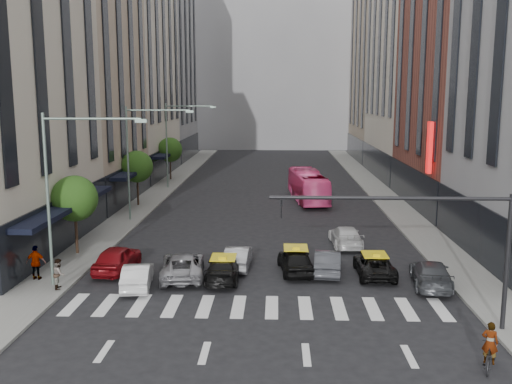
# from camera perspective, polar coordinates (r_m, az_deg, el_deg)

# --- Properties ---
(ground) EXTENTS (160.00, 160.00, 0.00)m
(ground) POSITION_cam_1_polar(r_m,az_deg,el_deg) (26.45, 0.22, -12.60)
(ground) COLOR black
(ground) RESTS_ON ground
(sidewalk_left) EXTENTS (3.00, 96.00, 0.15)m
(sidewalk_left) POSITION_cam_1_polar(r_m,az_deg,el_deg) (56.71, -10.44, -0.58)
(sidewalk_left) COLOR slate
(sidewalk_left) RESTS_ON ground
(sidewalk_right) EXTENTS (3.00, 96.00, 0.15)m
(sidewalk_right) POSITION_cam_1_polar(r_m,az_deg,el_deg) (56.38, 13.03, -0.73)
(sidewalk_right) COLOR slate
(sidewalk_right) RESTS_ON ground
(building_left_b) EXTENTS (8.00, 16.00, 24.00)m
(building_left_b) POSITION_cam_1_polar(r_m,az_deg,el_deg) (55.43, -16.95, 11.32)
(building_left_b) COLOR tan
(building_left_b) RESTS_ON ground
(building_left_c) EXTENTS (8.00, 20.00, 36.00)m
(building_left_c) POSITION_cam_1_polar(r_m,az_deg,el_deg) (73.11, -12.46, 15.74)
(building_left_c) COLOR beige
(building_left_c) RESTS_ON ground
(building_left_d) EXTENTS (8.00, 18.00, 30.00)m
(building_left_d) POSITION_cam_1_polar(r_m,az_deg,el_deg) (91.35, -9.35, 12.69)
(building_left_d) COLOR gray
(building_left_d) RESTS_ON ground
(building_right_b) EXTENTS (8.00, 18.00, 26.00)m
(building_right_b) POSITION_cam_1_polar(r_m,az_deg,el_deg) (54.03, 20.04, 12.27)
(building_right_b) COLOR brown
(building_right_b) RESTS_ON ground
(building_right_c) EXTENTS (8.00, 20.00, 40.00)m
(building_right_c) POSITION_cam_1_polar(r_m,az_deg,el_deg) (72.98, 15.64, 17.20)
(building_right_c) COLOR beige
(building_right_c) RESTS_ON ground
(building_right_d) EXTENTS (8.00, 18.00, 28.00)m
(building_right_d) POSITION_cam_1_polar(r_m,az_deg,el_deg) (91.00, 12.66, 11.97)
(building_right_d) COLOR tan
(building_right_d) RESTS_ON ground
(building_far) EXTENTS (30.00, 10.00, 36.00)m
(building_far) POSITION_cam_1_polar(r_m,az_deg,el_deg) (109.75, 1.75, 13.86)
(building_far) COLOR gray
(building_far) RESTS_ON ground
(tree_near) EXTENTS (2.88, 2.88, 4.95)m
(tree_near) POSITION_cam_1_polar(r_m,az_deg,el_deg) (37.24, -17.69, -0.63)
(tree_near) COLOR black
(tree_near) RESTS_ON sidewalk_left
(tree_mid) EXTENTS (2.88, 2.88, 4.95)m
(tree_mid) POSITION_cam_1_polar(r_m,az_deg,el_deg) (52.40, -11.82, 2.50)
(tree_mid) COLOR black
(tree_mid) RESTS_ON sidewalk_left
(tree_far) EXTENTS (2.88, 2.88, 4.95)m
(tree_far) POSITION_cam_1_polar(r_m,az_deg,el_deg) (67.94, -8.60, 4.20)
(tree_far) COLOR black
(tree_far) RESTS_ON sidewalk_left
(streetlamp_near) EXTENTS (5.38, 0.25, 9.00)m
(streetlamp_near) POSITION_cam_1_polar(r_m,az_deg,el_deg) (30.74, -18.57, 1.47)
(streetlamp_near) COLOR gray
(streetlamp_near) RESTS_ON sidewalk_left
(streetlamp_mid) EXTENTS (5.38, 0.25, 9.00)m
(streetlamp_mid) POSITION_cam_1_polar(r_m,az_deg,el_deg) (45.95, -11.57, 4.35)
(streetlamp_mid) COLOR gray
(streetlamp_mid) RESTS_ON sidewalk_left
(streetlamp_far) EXTENTS (5.38, 0.25, 9.00)m
(streetlamp_far) POSITION_cam_1_polar(r_m,az_deg,el_deg) (61.56, -8.07, 5.76)
(streetlamp_far) COLOR gray
(streetlamp_far) RESTS_ON sidewalk_left
(traffic_signal) EXTENTS (10.10, 0.20, 6.00)m
(traffic_signal) POSITION_cam_1_polar(r_m,az_deg,el_deg) (25.07, 18.05, -3.61)
(traffic_signal) COLOR black
(traffic_signal) RESTS_ON ground
(liberty_sign) EXTENTS (0.30, 0.70, 4.00)m
(liberty_sign) POSITION_cam_1_polar(r_m,az_deg,el_deg) (46.17, 16.97, 4.27)
(liberty_sign) COLOR red
(liberty_sign) RESTS_ON ground
(car_red) EXTENTS (2.09, 4.59, 1.53)m
(car_red) POSITION_cam_1_polar(r_m,az_deg,el_deg) (33.88, -13.70, -6.47)
(car_red) COLOR maroon
(car_red) RESTS_ON ground
(car_white_front) EXTENTS (1.90, 4.12, 1.31)m
(car_white_front) POSITION_cam_1_polar(r_m,az_deg,el_deg) (30.90, -11.76, -8.18)
(car_white_front) COLOR silver
(car_white_front) RESTS_ON ground
(car_silver) EXTENTS (2.93, 5.29, 1.40)m
(car_silver) POSITION_cam_1_polar(r_m,az_deg,el_deg) (32.12, -7.33, -7.28)
(car_silver) COLOR gray
(car_silver) RESTS_ON ground
(taxi_left) EXTENTS (1.82, 4.43, 1.28)m
(taxi_left) POSITION_cam_1_polar(r_m,az_deg,el_deg) (31.46, -3.26, -7.69)
(taxi_left) COLOR black
(taxi_left) RESTS_ON ground
(taxi_center) EXTENTS (2.23, 4.45, 1.46)m
(taxi_center) POSITION_cam_1_polar(r_m,az_deg,el_deg) (32.74, 3.98, -6.84)
(taxi_center) COLOR black
(taxi_center) RESTS_ON ground
(car_grey_mid) EXTENTS (1.86, 4.26, 1.36)m
(car_grey_mid) POSITION_cam_1_polar(r_m,az_deg,el_deg) (32.87, 7.19, -6.92)
(car_grey_mid) COLOR #36373C
(car_grey_mid) RESTS_ON ground
(taxi_right) EXTENTS (2.03, 4.35, 1.21)m
(taxi_right) POSITION_cam_1_polar(r_m,az_deg,el_deg) (32.87, 11.75, -7.19)
(taxi_right) COLOR black
(taxi_right) RESTS_ON ground
(car_grey_curb) EXTENTS (2.54, 4.93, 1.37)m
(car_grey_curb) POSITION_cam_1_polar(r_m,az_deg,el_deg) (31.85, 17.10, -7.82)
(car_grey_curb) COLOR #3B3E42
(car_grey_curb) RESTS_ON ground
(car_row2_left) EXTENTS (1.59, 4.04, 1.31)m
(car_row2_left) POSITION_cam_1_polar(r_m,az_deg,el_deg) (33.63, -1.80, -6.50)
(car_row2_left) COLOR #A6A7AC
(car_row2_left) RESTS_ON ground
(car_row2_right) EXTENTS (2.07, 4.68, 1.34)m
(car_row2_right) POSITION_cam_1_polar(r_m,az_deg,el_deg) (38.81, 8.96, -4.39)
(car_row2_right) COLOR silver
(car_row2_right) RESTS_ON ground
(bus) EXTENTS (3.59, 10.64, 2.91)m
(bus) POSITION_cam_1_polar(r_m,az_deg,el_deg) (54.49, 5.22, 0.60)
(bus) COLOR #EC4587
(bus) RESTS_ON ground
(motorcycle) EXTENTS (1.28, 1.88, 0.93)m
(motorcycle) POSITION_cam_1_polar(r_m,az_deg,el_deg) (23.51, 22.26, -15.08)
(motorcycle) COLOR black
(motorcycle) RESTS_ON ground
(rider) EXTENTS (0.69, 0.59, 1.61)m
(rider) POSITION_cam_1_polar(r_m,az_deg,el_deg) (23.02, 22.47, -12.19)
(rider) COLOR gray
(rider) RESTS_ON motorcycle
(pedestrian_near) EXTENTS (0.75, 0.88, 1.58)m
(pedestrian_near) POSITION_cam_1_polar(r_m,az_deg,el_deg) (31.35, -19.10, -7.72)
(pedestrian_near) COLOR gray
(pedestrian_near) RESTS_ON sidewalk_left
(pedestrian_far) EXTENTS (1.13, 0.53, 1.89)m
(pedestrian_far) POSITION_cam_1_polar(r_m,az_deg,el_deg) (33.20, -21.13, -6.60)
(pedestrian_far) COLOR gray
(pedestrian_far) RESTS_ON sidewalk_left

